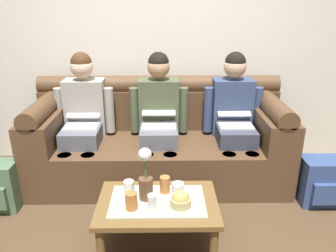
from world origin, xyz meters
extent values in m
cube|color=silver|center=(0.00, 1.70, 1.45)|extent=(6.00, 0.12, 2.90)
cube|color=#513823|center=(0.00, 1.10, 0.21)|extent=(2.37, 0.88, 0.42)
cube|color=#513823|center=(0.00, 1.43, 0.62)|extent=(2.37, 0.22, 0.40)
cylinder|color=#513823|center=(0.00, 1.43, 0.87)|extent=(2.37, 0.18, 0.18)
cube|color=#513823|center=(-1.05, 1.10, 0.56)|extent=(0.28, 0.88, 0.28)
cylinder|color=#513823|center=(-1.05, 1.10, 0.74)|extent=(0.18, 0.88, 0.18)
cube|color=#513823|center=(1.05, 1.10, 0.56)|extent=(0.28, 0.88, 0.28)
cylinder|color=#513823|center=(1.05, 1.10, 0.74)|extent=(0.18, 0.88, 0.18)
cube|color=#595B66|center=(-0.71, 1.04, 0.49)|extent=(0.34, 0.40, 0.15)
cylinder|color=#595B66|center=(-0.81, 0.78, 0.21)|extent=(0.12, 0.12, 0.42)
cylinder|color=#595B66|center=(-0.61, 0.78, 0.21)|extent=(0.12, 0.12, 0.42)
cube|color=gray|center=(-0.71, 1.28, 0.69)|extent=(0.38, 0.22, 0.54)
cylinder|color=gray|center=(-0.94, 1.24, 0.67)|extent=(0.09, 0.09, 0.44)
cylinder|color=gray|center=(-0.47, 1.24, 0.67)|extent=(0.09, 0.09, 0.44)
sphere|color=beige|center=(-0.71, 1.26, 1.08)|extent=(0.21, 0.21, 0.21)
sphere|color=#472D19|center=(-0.71, 1.26, 1.12)|extent=(0.19, 0.19, 0.19)
cube|color=silver|center=(-0.71, 1.06, 0.58)|extent=(0.31, 0.22, 0.02)
cube|color=silver|center=(-0.71, 1.22, 0.68)|extent=(0.31, 0.20, 0.10)
cube|color=black|center=(-0.71, 1.21, 0.68)|extent=(0.27, 0.17, 0.08)
cube|color=#595B66|center=(0.00, 1.04, 0.49)|extent=(0.34, 0.40, 0.15)
cylinder|color=#595B66|center=(-0.10, 0.78, 0.21)|extent=(0.12, 0.12, 0.42)
cylinder|color=#595B66|center=(0.10, 0.78, 0.21)|extent=(0.12, 0.12, 0.42)
cube|color=#475138|center=(0.00, 1.28, 0.69)|extent=(0.38, 0.22, 0.54)
cylinder|color=#475138|center=(-0.23, 1.24, 0.67)|extent=(0.09, 0.09, 0.44)
cylinder|color=#475138|center=(0.23, 1.24, 0.67)|extent=(0.09, 0.09, 0.44)
sphere|color=tan|center=(0.00, 1.26, 1.08)|extent=(0.21, 0.21, 0.21)
sphere|color=black|center=(0.00, 1.26, 1.12)|extent=(0.19, 0.19, 0.19)
cube|color=silver|center=(0.00, 1.06, 0.58)|extent=(0.31, 0.22, 0.02)
cube|color=silver|center=(0.00, 1.19, 0.69)|extent=(0.31, 0.21, 0.05)
cube|color=black|center=(0.00, 1.18, 0.69)|extent=(0.27, 0.18, 0.04)
cube|color=#383D4C|center=(0.71, 1.04, 0.49)|extent=(0.34, 0.40, 0.15)
cylinder|color=#383D4C|center=(0.61, 0.78, 0.21)|extent=(0.12, 0.12, 0.42)
cylinder|color=#383D4C|center=(0.81, 0.78, 0.21)|extent=(0.12, 0.12, 0.42)
cube|color=navy|center=(0.71, 1.28, 0.69)|extent=(0.38, 0.22, 0.54)
cylinder|color=navy|center=(0.47, 1.24, 0.67)|extent=(0.09, 0.09, 0.44)
cylinder|color=navy|center=(0.94, 1.24, 0.67)|extent=(0.09, 0.09, 0.44)
sphere|color=tan|center=(0.71, 1.26, 1.08)|extent=(0.21, 0.21, 0.21)
sphere|color=black|center=(0.71, 1.26, 1.12)|extent=(0.19, 0.19, 0.19)
cube|color=silver|center=(0.71, 1.06, 0.58)|extent=(0.31, 0.22, 0.02)
cube|color=silver|center=(0.71, 1.21, 0.68)|extent=(0.31, 0.20, 0.09)
cube|color=black|center=(0.71, 1.20, 0.68)|extent=(0.27, 0.18, 0.07)
cube|color=brown|center=(0.00, 0.17, 0.33)|extent=(0.84, 0.56, 0.04)
cube|color=#B2C69E|center=(0.00, 0.17, 0.35)|extent=(0.65, 0.39, 0.01)
cylinder|color=brown|center=(-0.37, -0.06, 0.16)|extent=(0.06, 0.06, 0.31)
cylinder|color=brown|center=(0.37, -0.06, 0.16)|extent=(0.06, 0.06, 0.31)
cylinder|color=brown|center=(-0.37, 0.41, 0.16)|extent=(0.06, 0.06, 0.31)
cylinder|color=brown|center=(0.37, 0.41, 0.16)|extent=(0.06, 0.06, 0.31)
cylinder|color=brown|center=(-0.08, 0.20, 0.44)|extent=(0.10, 0.10, 0.16)
cylinder|color=#3D7538|center=(-0.08, 0.20, 0.60)|extent=(0.01, 0.01, 0.15)
sphere|color=silver|center=(-0.08, 0.20, 0.70)|extent=(0.09, 0.09, 0.09)
cylinder|color=tan|center=(0.16, 0.11, 0.39)|extent=(0.15, 0.15, 0.06)
sphere|color=tan|center=(0.16, 0.11, 0.41)|extent=(0.12, 0.12, 0.12)
cylinder|color=silver|center=(0.14, 0.25, 0.41)|extent=(0.08, 0.08, 0.09)
cylinder|color=#B26633|center=(-0.17, 0.08, 0.42)|extent=(0.08, 0.08, 0.12)
cylinder|color=white|center=(-0.20, 0.23, 0.42)|extent=(0.07, 0.07, 0.12)
cylinder|color=silver|center=(-0.03, 0.06, 0.42)|extent=(0.06, 0.06, 0.11)
cylinder|color=#B26633|center=(0.05, 0.28, 0.42)|extent=(0.07, 0.07, 0.12)
cube|color=#33477A|center=(1.39, 0.68, 0.21)|extent=(0.35, 0.24, 0.41)
cube|color=#33477A|center=(1.39, 0.54, 0.16)|extent=(0.24, 0.05, 0.19)
camera|label=1|loc=(0.05, -1.79, 1.67)|focal=35.45mm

